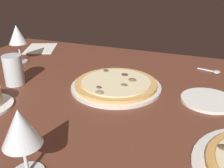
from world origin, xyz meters
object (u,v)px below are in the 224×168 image
(wine_glass_far, at_px, (17,36))
(spoon, at_px, (214,71))
(wine_glass_near, at_px, (21,130))
(paper_menu, at_px, (41,48))
(side_plate, at_px, (208,100))
(water_glass, at_px, (14,72))
(pizza_main, at_px, (115,85))

(wine_glass_far, height_order, spoon, wine_glass_far)
(wine_glass_near, xyz_separation_m, spoon, (-0.34, -0.74, -0.10))
(paper_menu, xyz_separation_m, spoon, (-0.86, 0.04, 0.00))
(wine_glass_near, bearing_deg, side_plate, -125.09)
(wine_glass_far, distance_m, wine_glass_near, 0.75)
(water_glass, bearing_deg, side_plate, -170.70)
(wine_glass_far, bearing_deg, side_plate, 172.76)
(water_glass, bearing_deg, paper_menu, -66.22)
(pizza_main, bearing_deg, side_plate, -178.23)
(paper_menu, distance_m, spoon, 0.86)
(water_glass, distance_m, spoon, 0.78)
(pizza_main, relative_size, side_plate, 1.86)
(water_glass, xyz_separation_m, spoon, (-0.68, -0.38, -0.04))
(water_glass, height_order, side_plate, water_glass)
(pizza_main, distance_m, water_glass, 0.37)
(paper_menu, relative_size, spoon, 2.07)
(wine_glass_far, xyz_separation_m, paper_menu, (0.04, -0.21, -0.12))
(pizza_main, bearing_deg, water_glass, 15.69)
(wine_glass_far, bearing_deg, wine_glass_near, 129.80)
(spoon, bearing_deg, side_plate, 87.61)
(wine_glass_far, relative_size, paper_menu, 0.84)
(pizza_main, relative_size, spoon, 3.36)
(water_glass, bearing_deg, wine_glass_near, 132.56)
(pizza_main, bearing_deg, spoon, -138.82)
(wine_glass_near, bearing_deg, wine_glass_far, -50.20)
(side_plate, bearing_deg, pizza_main, 1.77)
(pizza_main, distance_m, wine_glass_far, 0.52)
(side_plate, bearing_deg, wine_glass_far, -7.24)
(wine_glass_near, distance_m, spoon, 0.83)
(water_glass, height_order, spoon, water_glass)
(pizza_main, xyz_separation_m, spoon, (-0.32, -0.28, -0.01))
(paper_menu, height_order, spoon, spoon)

